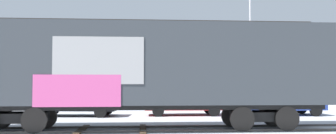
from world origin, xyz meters
TOP-DOWN VIEW (x-y plane):
  - ground_plane at (0.00, 0.00)m, footprint 260.00×260.00m
  - track at (1.56, -0.08)m, footprint 60.02×3.91m
  - freight_car at (-0.80, -0.00)m, footprint 14.22×3.28m
  - flagpole at (7.47, 11.65)m, footprint 1.23×0.45m
  - hillside at (-0.06, 72.78)m, footprint 132.83×41.47m
  - parked_car_black at (-4.13, 6.20)m, footprint 4.73×2.39m
  - parked_car_red at (1.80, 6.18)m, footprint 4.54×2.02m
  - parked_car_blue at (7.36, 5.57)m, footprint 4.23×1.96m

SIDE VIEW (x-z plane):
  - ground_plane at x=0.00m, z-range 0.00..0.00m
  - track at x=1.56m, z-range 0.00..0.08m
  - parked_car_black at x=-4.13m, z-range 0.02..1.66m
  - parked_car_blue at x=7.36m, z-range -0.01..1.69m
  - parked_car_red at x=1.80m, z-range 0.01..1.74m
  - freight_car at x=-0.80m, z-range 0.30..4.52m
  - hillside at x=-0.06m, z-range -2.01..10.54m
  - flagpole at x=7.47m, z-range 0.88..10.22m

